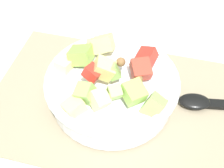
% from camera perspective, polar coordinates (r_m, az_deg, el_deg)
% --- Properties ---
extents(ground_plane, '(2.40, 2.40, 0.00)m').
position_cam_1_polar(ground_plane, '(0.58, -0.65, -3.27)').
color(ground_plane, silver).
extents(placemat, '(0.43, 0.30, 0.01)m').
position_cam_1_polar(placemat, '(0.58, -0.65, -3.09)').
color(placemat, gray).
rests_on(placemat, ground_plane).
extents(salad_bowl, '(0.23, 0.23, 0.10)m').
position_cam_1_polar(salad_bowl, '(0.56, -0.05, -0.35)').
color(salad_bowl, white).
rests_on(salad_bowl, placemat).
extents(serving_spoon, '(0.19, 0.06, 0.01)m').
position_cam_1_polar(serving_spoon, '(0.60, 17.79, -3.29)').
color(serving_spoon, black).
rests_on(serving_spoon, placemat).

